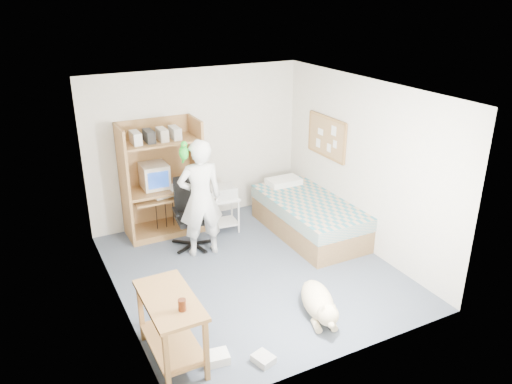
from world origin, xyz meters
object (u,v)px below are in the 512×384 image
person (200,198)px  computer_hutch (162,183)px  office_chair (192,222)px  dog (319,302)px  side_desk (171,319)px  bed (308,216)px  printer_cart (222,209)px

person → computer_hutch: bearing=-67.7°
office_chair → dog: size_ratio=0.99×
computer_hutch → side_desk: size_ratio=1.80×
office_chair → dog: office_chair is taller
bed → office_chair: size_ratio=1.93×
bed → person: 1.84m
side_desk → dog: bearing=-2.4°
person → dog: 2.27m
computer_hutch → dog: bearing=-72.8°
dog → computer_hutch: bearing=124.7°
person → dog: bearing=114.5°
person → printer_cart: bearing=-129.9°
bed → printer_cart: size_ratio=3.46×
side_desk → bed: bearing=32.5°
bed → person: size_ratio=1.16×
computer_hutch → dog: (0.93, -3.01, -0.64)m
bed → person: (-1.73, 0.17, 0.58)m
computer_hutch → person: 0.99m
dog → office_chair: bearing=124.2°
person → dog: size_ratio=1.64×
office_chair → person: size_ratio=0.60×
person → office_chair: bearing=-75.3°
bed → dog: size_ratio=1.90×
computer_hutch → printer_cart: (0.82, -0.43, -0.43)m
computer_hutch → printer_cart: computer_hutch is taller
computer_hutch → person: computer_hutch is taller
side_desk → printer_cart: size_ratio=1.71×
office_chair → dog: (0.71, -2.36, -0.20)m
bed → side_desk: (-2.85, -1.82, 0.21)m
side_desk → office_chair: 2.53m
side_desk → dog: 1.81m
computer_hutch → bed: (2.00, -1.12, -0.53)m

